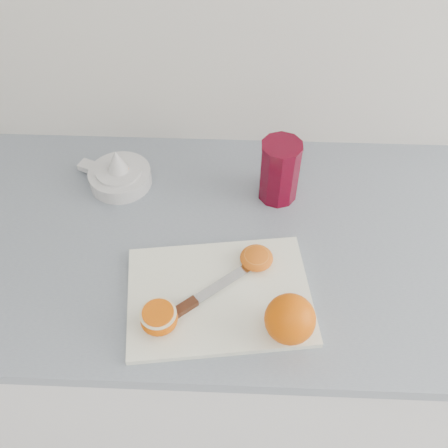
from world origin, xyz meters
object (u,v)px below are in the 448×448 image
Objects in this scene: cutting_board at (219,295)px; citrus_juicer at (119,174)px; red_tumbler at (279,173)px; half_orange at (159,318)px; counter at (231,339)px.

citrus_juicer is (-0.23, 0.29, 0.02)m from cutting_board.
cutting_board is 2.36× the size of red_tumbler.
cutting_board is 5.12× the size of half_orange.
red_tumbler reaches higher than half_orange.
half_orange is (-0.10, -0.07, 0.03)m from cutting_board.
citrus_juicer is (-0.13, 0.36, -0.01)m from half_orange.
cutting_board is 0.30m from red_tumbler.
half_orange is 0.38× the size of citrus_juicer.
citrus_juicer is at bearing 176.10° from red_tumbler.
half_orange is at bearing -122.45° from red_tumbler.
citrus_juicer is (-0.26, 0.14, 0.47)m from counter.
counter is at bearing 81.68° from cutting_board.
citrus_juicer is at bearing 128.71° from cutting_board.
red_tumbler is at bearing 67.06° from cutting_board.
counter is 0.55m from citrus_juicer.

